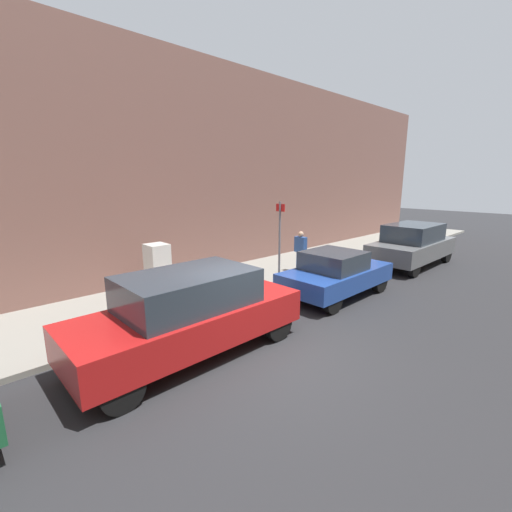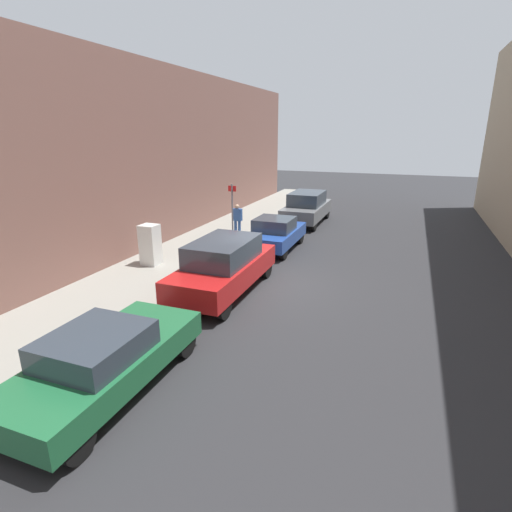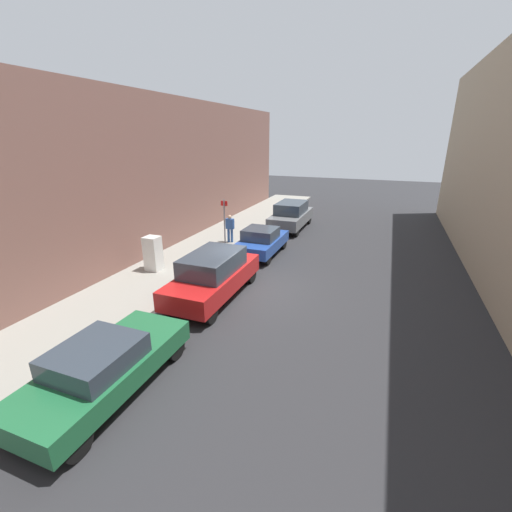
{
  "view_description": "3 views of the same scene",
  "coord_description": "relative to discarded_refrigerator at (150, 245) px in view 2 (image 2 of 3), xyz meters",
  "views": [
    {
      "loc": [
        4.56,
        -4.73,
        3.56
      ],
      "look_at": [
        -2.61,
        2.11,
        1.36
      ],
      "focal_mm": 24.0,
      "sensor_mm": 36.0,
      "label": 1
    },
    {
      "loc": [
        4.16,
        -12.15,
        5.04
      ],
      "look_at": [
        -0.78,
        0.81,
        0.69
      ],
      "focal_mm": 28.0,
      "sensor_mm": 36.0,
      "label": 2
    },
    {
      "loc": [
        4.66,
        -11.77,
        5.88
      ],
      "look_at": [
        -0.35,
        1.3,
        0.94
      ],
      "focal_mm": 24.0,
      "sensor_mm": 36.0,
      "label": 3
    }
  ],
  "objects": [
    {
      "name": "parked_suv_gray",
      "position": [
        3.69,
        9.74,
        0.01
      ],
      "size": [
        1.92,
        4.72,
        1.77
      ],
      "color": "slate",
      "rests_on": "ground"
    },
    {
      "name": "parked_sedan_green",
      "position": [
        3.69,
        -6.83,
        -0.19
      ],
      "size": [
        1.85,
        4.5,
        1.38
      ],
      "color": "#1E6038",
      "rests_on": "ground"
    },
    {
      "name": "manhole_cover",
      "position": [
        1.74,
        3.02,
        -0.77
      ],
      "size": [
        0.7,
        0.7,
        0.02
      ],
      "primitive_type": "cylinder",
      "color": "#47443F",
      "rests_on": "sidewalk_slab"
    },
    {
      "name": "street_sign_post",
      "position": [
        1.94,
        3.37,
        0.76
      ],
      "size": [
        0.36,
        0.07,
        2.77
      ],
      "color": "slate",
      "rests_on": "sidewalk_slab"
    },
    {
      "name": "pedestrian_standing_near",
      "position": [
        1.39,
        5.14,
        0.11
      ],
      "size": [
        0.45,
        0.22,
        1.56
      ],
      "rotation": [
        0.0,
        0.0,
        2.88
      ],
      "color": "#2D5193",
      "rests_on": "sidewalk_slab"
    },
    {
      "name": "parked_suv_red",
      "position": [
        3.69,
        -1.26,
        0.01
      ],
      "size": [
        1.88,
        4.81,
        1.76
      ],
      "color": "red",
      "rests_on": "ground"
    },
    {
      "name": "sidewalk_slab",
      "position": [
        0.51,
        -0.07,
        -0.84
      ],
      "size": [
        3.66,
        44.0,
        0.13
      ],
      "primitive_type": "cube",
      "color": "gray",
      "rests_on": "ground"
    },
    {
      "name": "discarded_refrigerator",
      "position": [
        0.0,
        0.0,
        0.0
      ],
      "size": [
        0.65,
        0.62,
        1.55
      ],
      "color": "silver",
      "rests_on": "sidewalk_slab"
    },
    {
      "name": "parked_hatchback_blue",
      "position": [
        3.69,
        4.04,
        -0.17
      ],
      "size": [
        1.8,
        3.85,
        1.44
      ],
      "color": "#23479E",
      "rests_on": "ground"
    },
    {
      "name": "building_facade_near",
      "position": [
        -2.1,
        -0.07,
        3.02
      ],
      "size": [
        1.58,
        39.6,
        7.85
      ],
      "primitive_type": "cube",
      "color": "#7F564C",
      "rests_on": "ground"
    },
    {
      "name": "ground_plane",
      "position": [
        4.82,
        -0.07,
        -0.91
      ],
      "size": [
        80.0,
        80.0,
        0.0
      ],
      "primitive_type": "plane",
      "color": "#28282B"
    }
  ]
}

